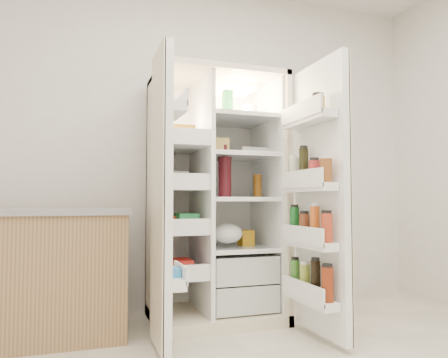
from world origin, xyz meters
name	(u,v)px	position (x,y,z in m)	size (l,w,h in m)	color
wall_back	(201,143)	(0.00, 2.00, 1.35)	(4.00, 0.02, 2.70)	white
refrigerator	(215,217)	(0.02, 1.65, 0.74)	(0.92, 0.70, 1.80)	beige
freezer_door	(162,197)	(-0.50, 1.05, 0.89)	(0.15, 0.40, 1.72)	white
fridge_door	(318,200)	(0.48, 0.96, 0.87)	(0.17, 0.58, 1.72)	white
kitchen_counter	(35,274)	(-1.21, 1.53, 0.41)	(1.13, 0.60, 0.82)	#9C794E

